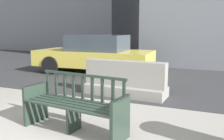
# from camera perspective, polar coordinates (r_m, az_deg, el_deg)

# --- Properties ---
(street_asphalt) EXTENTS (120.00, 12.00, 0.01)m
(street_asphalt) POSITION_cam_1_polar(r_m,az_deg,el_deg) (11.26, 12.29, 1.04)
(street_asphalt) COLOR #333335
(street_asphalt) RESTS_ON ground
(street_bench) EXTENTS (1.74, 0.71, 0.88)m
(street_bench) POSITION_cam_1_polar(r_m,az_deg,el_deg) (3.95, -8.54, -8.26)
(street_bench) COLOR #28382D
(street_bench) RESTS_ON ground
(jersey_barrier_centre) EXTENTS (2.02, 0.75, 0.84)m
(jersey_barrier_centre) POSITION_cam_1_polar(r_m,az_deg,el_deg) (6.03, 2.98, -2.59)
(jersey_barrier_centre) COLOR gray
(jersey_barrier_centre) RESTS_ON ground
(car_taxi_near) EXTENTS (4.30, 2.04, 1.38)m
(car_taxi_near) POSITION_cam_1_polar(r_m,az_deg,el_deg) (9.13, -3.89, 3.61)
(car_taxi_near) COLOR #DBC64C
(car_taxi_near) RESTS_ON ground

